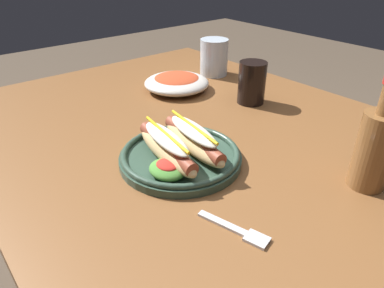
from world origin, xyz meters
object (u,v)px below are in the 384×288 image
at_px(hot_dog_plate, 180,151).
at_px(side_bowl, 177,82).
at_px(soda_cup, 252,83).
at_px(fork, 238,231).
at_px(water_cup, 214,57).
at_px(glass_bottle, 375,147).

xyz_separation_m(hot_dog_plate, side_bowl, (-0.33, 0.24, -0.00)).
relative_size(soda_cup, side_bowl, 0.59).
bearing_deg(soda_cup, fork, -49.70).
height_order(fork, soda_cup, soda_cup).
relative_size(water_cup, glass_bottle, 0.57).
relative_size(hot_dog_plate, fork, 2.03).
distance_m(soda_cup, side_bowl, 0.23).
distance_m(hot_dog_plate, soda_cup, 0.36).
xyz_separation_m(soda_cup, water_cup, (-0.24, 0.08, 0.00)).
relative_size(soda_cup, glass_bottle, 0.55).
distance_m(fork, side_bowl, 0.61).
bearing_deg(soda_cup, hot_dog_plate, -70.45).
distance_m(hot_dog_plate, water_cup, 0.56).
distance_m(soda_cup, glass_bottle, 0.42).
relative_size(water_cup, side_bowl, 0.61).
height_order(soda_cup, water_cup, water_cup).
bearing_deg(glass_bottle, side_bowl, 177.49).
relative_size(hot_dog_plate, soda_cup, 2.16).
bearing_deg(hot_dog_plate, water_cup, 130.56).
height_order(glass_bottle, side_bowl, glass_bottle).
bearing_deg(side_bowl, hot_dog_plate, -36.45).
distance_m(fork, glass_bottle, 0.28).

